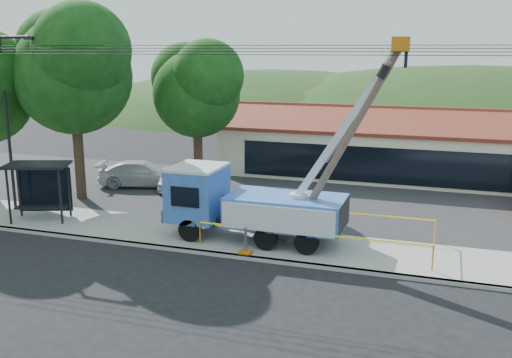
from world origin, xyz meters
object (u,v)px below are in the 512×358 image
object	(u,v)px
leaning_pole	(346,140)
car_silver	(172,190)
utility_truck	(250,202)
car_white	(143,187)
bus_shelter	(40,178)

from	to	relation	value
leaning_pole	car_silver	xyz separation A→B (m)	(-11.70, 7.46, -4.79)
utility_truck	car_white	distance (m)	12.24
leaning_pole	car_white	world-z (taller)	leaning_pole
leaning_pole	car_white	distance (m)	16.31
utility_truck	car_silver	bearing A→B (deg)	135.60
bus_shelter	car_white	world-z (taller)	bus_shelter
utility_truck	car_white	bearing A→B (deg)	142.24
car_white	bus_shelter	bearing A→B (deg)	153.83
bus_shelter	car_white	xyz separation A→B (m)	(1.13, 7.82, -2.22)
bus_shelter	car_silver	world-z (taller)	bus_shelter
car_white	leaning_pole	bearing A→B (deg)	-136.46
leaning_pole	car_white	xyz separation A→B (m)	(-13.69, 7.45, -4.79)
leaning_pole	bus_shelter	distance (m)	15.05
leaning_pole	bus_shelter	world-z (taller)	leaning_pole
car_white	car_silver	bearing A→B (deg)	-107.59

